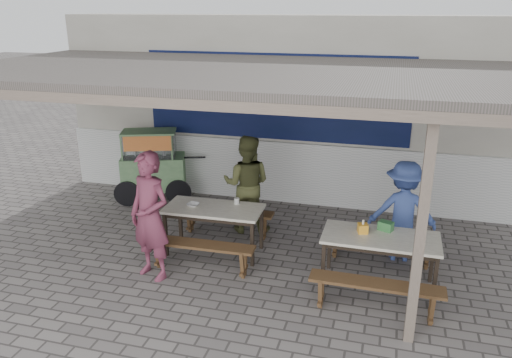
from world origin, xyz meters
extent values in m
plane|color=slate|center=(0.00, 0.00, 0.00)|extent=(60.00, 60.00, 0.00)
cube|color=beige|center=(0.00, 3.60, 1.75)|extent=(9.00, 1.20, 3.50)
cube|color=white|center=(0.00, 2.97, 0.60)|extent=(9.00, 0.10, 1.20)
cube|color=#10164C|center=(-0.20, 2.98, 2.05)|extent=(5.00, 0.03, 1.60)
cube|color=#544B48|center=(0.00, 1.00, 2.75)|extent=(9.00, 4.20, 0.12)
cube|color=#7B695D|center=(0.00, -1.05, 2.65)|extent=(9.00, 0.12, 0.12)
cube|color=#7B695D|center=(2.35, -0.90, 1.35)|extent=(0.11, 0.11, 2.70)
cube|color=white|center=(-0.55, 0.57, 0.73)|extent=(1.50, 0.75, 0.04)
cube|color=black|center=(-0.55, 0.57, 0.67)|extent=(1.40, 0.64, 0.06)
cube|color=black|center=(-1.23, 0.25, 0.35)|extent=(0.05, 0.05, 0.71)
cube|color=black|center=(0.14, 0.29, 0.35)|extent=(0.05, 0.05, 0.71)
cube|color=black|center=(-1.24, 0.84, 0.35)|extent=(0.05, 0.05, 0.71)
cube|color=black|center=(0.12, 0.88, 0.35)|extent=(0.05, 0.05, 0.71)
cube|color=brown|center=(-0.54, -0.07, 0.43)|extent=(1.59, 0.32, 0.04)
cube|color=brown|center=(-1.18, -0.08, 0.21)|extent=(0.06, 0.28, 0.41)
cube|color=brown|center=(0.11, -0.05, 0.21)|extent=(0.06, 0.28, 0.41)
cube|color=brown|center=(-0.57, 1.20, 0.43)|extent=(1.59, 0.32, 0.04)
cube|color=brown|center=(-1.21, 1.18, 0.21)|extent=(0.06, 0.28, 0.41)
cube|color=brown|center=(0.07, 1.21, 0.21)|extent=(0.06, 0.28, 0.41)
cube|color=white|center=(1.94, 0.21, 0.73)|extent=(1.54, 0.75, 0.04)
cube|color=black|center=(1.94, 0.21, 0.67)|extent=(1.44, 0.65, 0.06)
cube|color=black|center=(1.23, -0.09, 0.35)|extent=(0.05, 0.05, 0.71)
cube|color=black|center=(2.65, -0.10, 0.35)|extent=(0.05, 0.05, 0.71)
cube|color=black|center=(1.24, 0.53, 0.35)|extent=(0.05, 0.05, 0.71)
cube|color=black|center=(2.66, 0.52, 0.35)|extent=(0.05, 0.05, 0.71)
cube|color=brown|center=(1.94, -0.49, 0.43)|extent=(1.64, 0.29, 0.04)
cube|color=brown|center=(1.27, -0.49, 0.21)|extent=(0.05, 0.28, 0.41)
cube|color=brown|center=(2.61, -0.50, 0.21)|extent=(0.05, 0.28, 0.41)
cube|color=brown|center=(1.95, 0.92, 0.43)|extent=(1.64, 0.29, 0.04)
cube|color=brown|center=(1.28, 0.92, 0.21)|extent=(0.05, 0.28, 0.41)
cube|color=brown|center=(2.62, 0.91, 0.21)|extent=(0.05, 0.28, 0.41)
cube|color=#749E69|center=(-2.48, 2.40, 0.58)|extent=(1.34, 0.99, 0.62)
cube|color=#749E69|center=(-2.48, 2.40, 0.25)|extent=(1.29, 0.95, 0.04)
cylinder|color=black|center=(-2.82, 1.92, 0.25)|extent=(0.48, 0.21, 0.50)
cylinder|color=black|center=(-1.90, 2.25, 0.25)|extent=(0.48, 0.21, 0.50)
cube|color=silver|center=(-2.52, 2.38, 1.13)|extent=(1.10, 0.83, 0.49)
cube|color=#749E69|center=(-2.52, 2.38, 1.38)|extent=(1.15, 0.88, 0.04)
cube|color=#E63A36|center=(-2.42, 2.12, 1.22)|extent=(0.84, 0.32, 0.28)
cylinder|color=black|center=(-1.81, 2.64, 0.84)|extent=(0.60, 0.25, 0.04)
imported|color=brown|center=(-1.14, -0.35, 0.92)|extent=(0.78, 0.64, 1.84)
imported|color=#4B4E2A|center=(-0.30, 1.48, 0.84)|extent=(0.86, 0.70, 1.67)
imported|color=#3B5199|center=(2.23, 1.13, 0.77)|extent=(1.04, 0.64, 1.54)
cube|color=gold|center=(1.70, 0.26, 0.81)|extent=(0.16, 0.16, 0.13)
cube|color=#367B3E|center=(2.00, 0.42, 0.81)|extent=(0.22, 0.19, 0.13)
cylinder|color=silver|center=(-0.26, 0.81, 0.80)|extent=(0.08, 0.08, 0.09)
imported|color=white|center=(-0.88, 0.53, 0.77)|extent=(0.20, 0.20, 0.04)
camera|label=1|loc=(1.94, -6.04, 3.65)|focal=35.00mm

